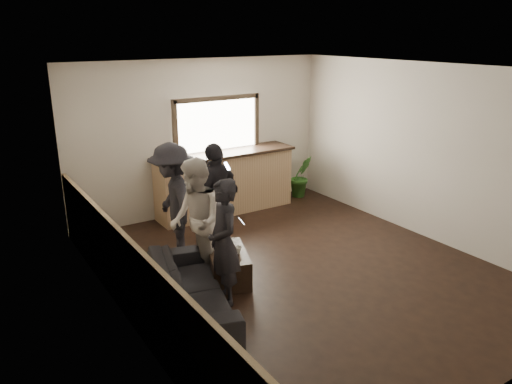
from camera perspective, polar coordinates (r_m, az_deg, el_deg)
ground at (r=7.24m, az=4.99°, el=-8.81°), size 5.00×6.00×0.01m
room_shell at (r=6.30m, az=0.02°, el=1.50°), size 5.01×6.01×2.80m
bar_counter at (r=9.26m, az=-3.59°, el=1.54°), size 2.70×0.68×2.13m
sofa at (r=6.14m, az=-7.53°, el=-10.98°), size 1.29×2.17×0.59m
coffee_table at (r=6.90m, az=-3.25°, el=-8.32°), size 0.78×1.02×0.40m
cup_a at (r=6.92m, az=-4.46°, el=-6.01°), size 0.14×0.14×0.09m
cup_b at (r=6.74m, az=-2.10°, el=-6.65°), size 0.12×0.12×0.10m
potted_plant at (r=10.22m, az=5.15°, el=1.80°), size 0.51×0.43×0.85m
person_a at (r=6.10m, az=-3.71°, el=-5.79°), size 0.51×0.65×1.60m
person_b at (r=6.68m, az=-6.90°, el=-3.32°), size 0.81×0.95×1.69m
person_c at (r=7.30m, az=-9.46°, el=-1.26°), size 0.90×1.26×1.76m
person_d at (r=7.59m, az=-4.55°, el=-0.61°), size 1.07×0.75×1.68m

